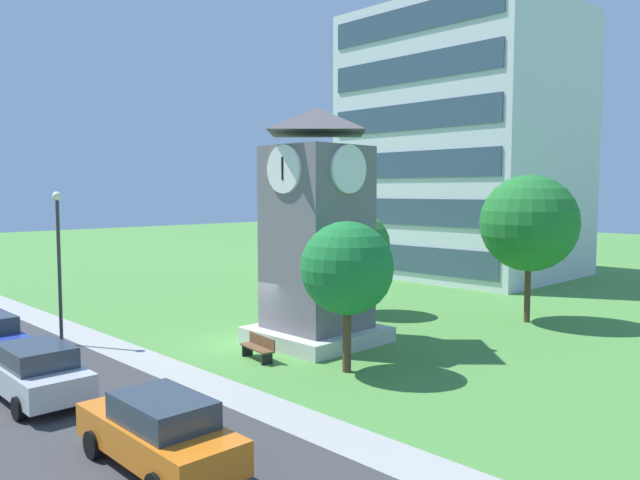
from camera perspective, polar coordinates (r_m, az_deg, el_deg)
ground_plane at (r=25.66m, az=-6.82°, el=-9.51°), size 160.00×160.00×0.00m
street_asphalt at (r=21.77m, az=-25.33°, el=-12.47°), size 120.00×7.20×0.01m
kerb_strip at (r=23.48m, az=-14.94°, el=-10.95°), size 120.00×1.60×0.01m
office_building at (r=47.89m, az=13.16°, el=8.46°), size 14.78×13.11×19.20m
clock_tower at (r=25.23m, az=-0.29°, el=0.06°), size 4.63×4.63×9.57m
park_bench at (r=23.23m, az=-5.70°, el=-9.82°), size 1.85×0.75×0.88m
street_lamp at (r=26.94m, az=-22.95°, el=-0.93°), size 0.36×0.36×6.19m
tree_by_building at (r=21.05m, az=2.51°, el=-2.63°), size 3.20×3.20×5.20m
tree_near_tower at (r=31.21m, az=3.41°, el=-0.50°), size 3.38×3.38×5.19m
tree_streetside at (r=30.67m, az=18.73°, el=1.48°), size 4.56×4.56×7.00m
parked_car_silver at (r=20.60m, az=-24.82°, el=-10.94°), size 4.76×2.10×1.69m
parked_car_orange at (r=14.88m, az=-14.62°, el=-16.68°), size 4.79×1.97×1.69m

